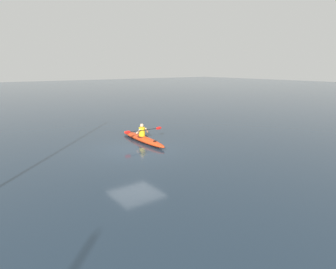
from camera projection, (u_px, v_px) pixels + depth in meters
name	position (u px, v px, depth m)	size (l,w,h in m)	color
ground_plane	(135.00, 149.00, 15.33)	(160.00, 160.00, 0.00)	#1E2D3D
kayak	(142.00, 139.00, 16.99)	(0.85, 4.68, 0.31)	red
kayaker	(142.00, 131.00, 16.89)	(2.42, 0.45, 0.71)	yellow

